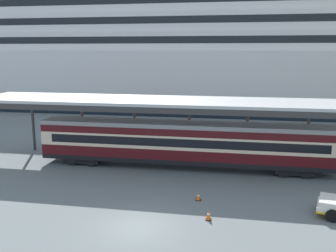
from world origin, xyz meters
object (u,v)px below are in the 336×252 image
traffic_cone_near (198,196)px  traffic_cone_mid (209,215)px  cruise_ship (275,50)px  quay_bollard (332,202)px  train_carriage (185,143)px

traffic_cone_near → traffic_cone_mid: size_ratio=0.90×
cruise_ship → quay_bollard: size_ratio=187.35×
traffic_cone_near → cruise_ship: bearing=78.4°
traffic_cone_near → quay_bollard: 8.83m
cruise_ship → traffic_cone_near: (-8.87, -43.13, -10.00)m
train_carriage → traffic_cone_mid: size_ratio=38.58×
cruise_ship → traffic_cone_mid: cruise_ship is taller
quay_bollard → cruise_ship: bearing=89.9°
train_carriage → quay_bollard: size_ratio=26.89×
traffic_cone_mid → cruise_ship: bearing=80.2°
train_carriage → quay_bollard: bearing=-33.1°
traffic_cone_mid → quay_bollard: 8.47m
train_carriage → traffic_cone_near: (1.93, -7.06, -2.02)m
cruise_ship → traffic_cone_near: bearing=-101.6°
train_carriage → traffic_cone_near: train_carriage is taller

